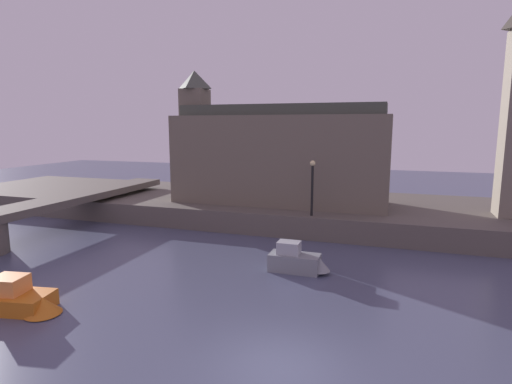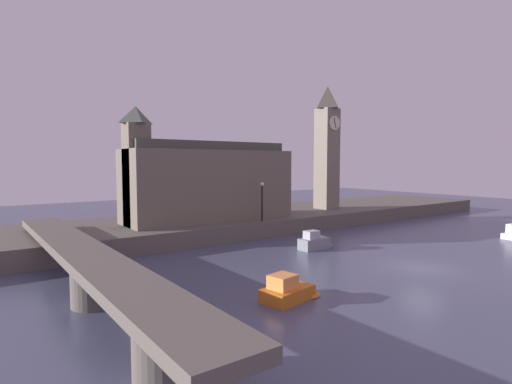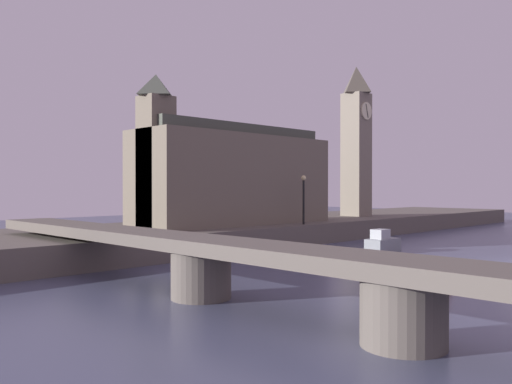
% 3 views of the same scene
% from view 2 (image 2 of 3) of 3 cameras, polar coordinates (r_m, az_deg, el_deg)
% --- Properties ---
extents(ground_plane, '(120.00, 120.00, 0.00)m').
position_cam_2_polar(ground_plane, '(28.71, 22.34, -9.94)').
color(ground_plane, '#474C66').
extents(far_embankment, '(70.00, 12.00, 1.50)m').
position_cam_2_polar(far_embankment, '(42.32, -1.43, -4.11)').
color(far_embankment, '#5B544C').
rests_on(far_embankment, ground).
extents(clock_tower, '(2.34, 2.38, 14.08)m').
position_cam_2_polar(clock_tower, '(47.61, 9.98, 6.42)').
color(clock_tower, slate).
rests_on(clock_tower, far_embankment).
extents(parliament_hall, '(15.86, 5.00, 9.97)m').
position_cam_2_polar(parliament_hall, '(37.78, -7.09, 1.46)').
color(parliament_hall, '#6B6051').
rests_on(parliament_hall, far_embankment).
extents(bridge_span, '(2.53, 28.96, 2.32)m').
position_cam_2_polar(bridge_span, '(21.09, -21.63, -10.32)').
color(bridge_span, '#5B544C').
rests_on(bridge_span, ground).
extents(streetlamp, '(0.36, 0.36, 3.57)m').
position_cam_2_polar(streetlamp, '(36.62, 0.86, -0.67)').
color(streetlamp, black).
rests_on(streetlamp, far_embankment).
extents(boat_patrol_orange, '(3.56, 1.99, 1.34)m').
position_cam_2_polar(boat_patrol_orange, '(20.91, 5.08, -13.60)').
color(boat_patrol_orange, orange).
rests_on(boat_patrol_orange, ground).
extents(boat_cruiser_grey, '(3.06, 1.20, 1.50)m').
position_cam_2_polar(boat_cruiser_grey, '(32.65, 8.45, -6.97)').
color(boat_cruiser_grey, gray).
rests_on(boat_cruiser_grey, ground).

